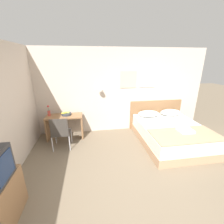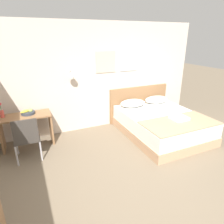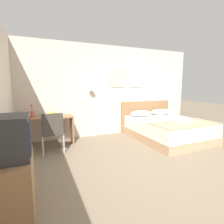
{
  "view_description": "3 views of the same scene",
  "coord_description": "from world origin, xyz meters",
  "px_view_note": "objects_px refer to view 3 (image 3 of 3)",
  "views": [
    {
      "loc": [
        -0.91,
        -1.99,
        2.27
      ],
      "look_at": [
        -0.32,
        1.75,
        0.96
      ],
      "focal_mm": 24.0,
      "sensor_mm": 36.0,
      "label": 1
    },
    {
      "loc": [
        -1.58,
        -2.04,
        2.31
      ],
      "look_at": [
        0.01,
        1.5,
        0.82
      ],
      "focal_mm": 32.0,
      "sensor_mm": 36.0,
      "label": 2
    },
    {
      "loc": [
        -1.95,
        -2.23,
        1.48
      ],
      "look_at": [
        -0.42,
        1.35,
        0.9
      ],
      "focal_mm": 28.0,
      "sensor_mm": 36.0,
      "label": 3
    }
  ],
  "objects_px": {
    "pillow_left": "(141,113)",
    "flower_vase": "(32,113)",
    "folded_towel_near_foot": "(183,120)",
    "tv_stand": "(12,189)",
    "throw_blanket": "(184,123)",
    "television": "(8,138)",
    "bed": "(167,129)",
    "pillow_right": "(161,112)",
    "desk_chair": "(53,130)",
    "headboard": "(146,116)",
    "fruit_bowl": "(53,114)",
    "desk": "(51,125)"
  },
  "relations": [
    {
      "from": "headboard",
      "to": "desk_chair",
      "type": "height_order",
      "value": "headboard"
    },
    {
      "from": "headboard",
      "to": "television",
      "type": "xyz_separation_m",
      "value": [
        -3.62,
        -2.79,
        0.45
      ]
    },
    {
      "from": "desk_chair",
      "to": "fruit_bowl",
      "type": "height_order",
      "value": "desk_chair"
    },
    {
      "from": "headboard",
      "to": "pillow_right",
      "type": "height_order",
      "value": "headboard"
    },
    {
      "from": "throw_blanket",
      "to": "television",
      "type": "distance_m",
      "value": 3.8
    },
    {
      "from": "throw_blanket",
      "to": "television",
      "type": "height_order",
      "value": "television"
    },
    {
      "from": "throw_blanket",
      "to": "television",
      "type": "xyz_separation_m",
      "value": [
        -3.62,
        -1.1,
        0.38
      ]
    },
    {
      "from": "bed",
      "to": "pillow_right",
      "type": "distance_m",
      "value": 0.94
    },
    {
      "from": "desk_chair",
      "to": "flower_vase",
      "type": "distance_m",
      "value": 0.86
    },
    {
      "from": "folded_towel_near_foot",
      "to": "headboard",
      "type": "bearing_deg",
      "value": 93.53
    },
    {
      "from": "throw_blanket",
      "to": "flower_vase",
      "type": "distance_m",
      "value": 3.74
    },
    {
      "from": "headboard",
      "to": "pillow_left",
      "type": "height_order",
      "value": "headboard"
    },
    {
      "from": "pillow_right",
      "to": "television",
      "type": "bearing_deg",
      "value": -148.21
    },
    {
      "from": "bed",
      "to": "desk",
      "type": "distance_m",
      "value": 3.13
    },
    {
      "from": "throw_blanket",
      "to": "desk_chair",
      "type": "relative_size",
      "value": 1.81
    },
    {
      "from": "bed",
      "to": "desk",
      "type": "relative_size",
      "value": 2.0
    },
    {
      "from": "headboard",
      "to": "tv_stand",
      "type": "height_order",
      "value": "headboard"
    },
    {
      "from": "desk_chair",
      "to": "fruit_bowl",
      "type": "distance_m",
      "value": 0.72
    },
    {
      "from": "throw_blanket",
      "to": "pillow_left",
      "type": "bearing_deg",
      "value": 105.51
    },
    {
      "from": "fruit_bowl",
      "to": "throw_blanket",
      "type": "bearing_deg",
      "value": -25.72
    },
    {
      "from": "desk_chair",
      "to": "pillow_left",
      "type": "bearing_deg",
      "value": 13.35
    },
    {
      "from": "bed",
      "to": "pillow_left",
      "type": "bearing_deg",
      "value": 116.4
    },
    {
      "from": "bed",
      "to": "headboard",
      "type": "height_order",
      "value": "headboard"
    },
    {
      "from": "pillow_left",
      "to": "desk",
      "type": "relative_size",
      "value": 0.66
    },
    {
      "from": "pillow_right",
      "to": "pillow_left",
      "type": "bearing_deg",
      "value": 180.0
    },
    {
      "from": "headboard",
      "to": "bed",
      "type": "bearing_deg",
      "value": -90.0
    },
    {
      "from": "flower_vase",
      "to": "tv_stand",
      "type": "height_order",
      "value": "flower_vase"
    },
    {
      "from": "headboard",
      "to": "desk_chair",
      "type": "bearing_deg",
      "value": -162.87
    },
    {
      "from": "pillow_right",
      "to": "throw_blanket",
      "type": "bearing_deg",
      "value": -105.51
    },
    {
      "from": "desk_chair",
      "to": "tv_stand",
      "type": "relative_size",
      "value": 1.24
    },
    {
      "from": "flower_vase",
      "to": "pillow_right",
      "type": "bearing_deg",
      "value": -0.88
    },
    {
      "from": "desk",
      "to": "television",
      "type": "xyz_separation_m",
      "value": [
        -0.6,
        -2.48,
        0.44
      ]
    },
    {
      "from": "fruit_bowl",
      "to": "pillow_right",
      "type": "bearing_deg",
      "value": -0.72
    },
    {
      "from": "fruit_bowl",
      "to": "flower_vase",
      "type": "xyz_separation_m",
      "value": [
        -0.49,
        0.02,
        0.07
      ]
    },
    {
      "from": "bed",
      "to": "desk_chair",
      "type": "xyz_separation_m",
      "value": [
        -3.04,
        0.14,
        0.25
      ]
    },
    {
      "from": "desk_chair",
      "to": "flower_vase",
      "type": "xyz_separation_m",
      "value": [
        -0.4,
        0.69,
        0.31
      ]
    },
    {
      "from": "pillow_left",
      "to": "pillow_right",
      "type": "xyz_separation_m",
      "value": [
        0.77,
        0.0,
        0.0
      ]
    },
    {
      "from": "pillow_left",
      "to": "flower_vase",
      "type": "distance_m",
      "value": 3.07
    },
    {
      "from": "tv_stand",
      "to": "throw_blanket",
      "type": "bearing_deg",
      "value": 16.87
    },
    {
      "from": "desk_chair",
      "to": "pillow_right",
      "type": "bearing_deg",
      "value": 10.44
    },
    {
      "from": "tv_stand",
      "to": "television",
      "type": "relative_size",
      "value": 1.47
    },
    {
      "from": "flower_vase",
      "to": "desk",
      "type": "bearing_deg",
      "value": -7.63
    },
    {
      "from": "throw_blanket",
      "to": "folded_towel_near_foot",
      "type": "xyz_separation_m",
      "value": [
        0.1,
        0.15,
        0.04
      ]
    },
    {
      "from": "flower_vase",
      "to": "folded_towel_near_foot",
      "type": "bearing_deg",
      "value": -20.07
    },
    {
      "from": "fruit_bowl",
      "to": "television",
      "type": "distance_m",
      "value": 2.61
    },
    {
      "from": "headboard",
      "to": "flower_vase",
      "type": "bearing_deg",
      "value": -175.88
    },
    {
      "from": "television",
      "to": "bed",
      "type": "bearing_deg",
      "value": 25.27
    },
    {
      "from": "bed",
      "to": "desk_chair",
      "type": "height_order",
      "value": "desk_chair"
    },
    {
      "from": "headboard",
      "to": "pillow_right",
      "type": "xyz_separation_m",
      "value": [
        0.38,
        -0.31,
        0.15
      ]
    },
    {
      "from": "pillow_left",
      "to": "fruit_bowl",
      "type": "distance_m",
      "value": 2.57
    }
  ]
}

